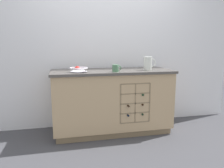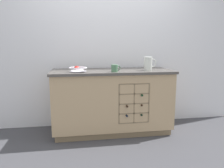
# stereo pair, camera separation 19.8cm
# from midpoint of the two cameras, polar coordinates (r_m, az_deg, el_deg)

# --- Properties ---
(ground_plane) EXTENTS (14.00, 14.00, 0.00)m
(ground_plane) POSITION_cam_midpoint_polar(r_m,az_deg,el_deg) (3.41, -1.71, -12.14)
(ground_plane) COLOR #424247
(back_wall) EXTENTS (4.40, 0.06, 2.55)m
(back_wall) POSITION_cam_midpoint_polar(r_m,az_deg,el_deg) (3.54, -3.05, 9.83)
(back_wall) COLOR white
(back_wall) RESTS_ON ground_plane
(kitchen_island) EXTENTS (1.75, 0.71, 0.93)m
(kitchen_island) POSITION_cam_midpoint_polar(r_m,az_deg,el_deg) (3.26, -1.68, -4.43)
(kitchen_island) COLOR #8B7354
(kitchen_island) RESTS_ON ground_plane
(fruit_bowl) EXTENTS (0.25, 0.25, 0.08)m
(fruit_bowl) POSITION_cam_midpoint_polar(r_m,az_deg,el_deg) (2.99, -10.64, 3.84)
(fruit_bowl) COLOR silver
(fruit_bowl) RESTS_ON kitchen_island
(white_pitcher) EXTENTS (0.18, 0.12, 0.19)m
(white_pitcher) POSITION_cam_midpoint_polar(r_m,az_deg,el_deg) (3.18, 7.61, 5.40)
(white_pitcher) COLOR silver
(white_pitcher) RESTS_ON kitchen_island
(ceramic_mug) EXTENTS (0.13, 0.09, 0.10)m
(ceramic_mug) POSITION_cam_midpoint_polar(r_m,az_deg,el_deg) (2.97, -0.96, 4.13)
(ceramic_mug) COLOR #4C7A56
(ceramic_mug) RESTS_ON kitchen_island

